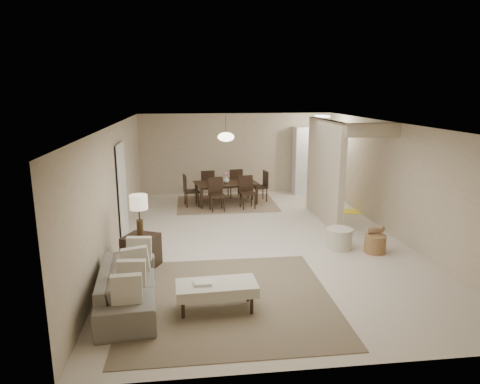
{
  "coord_description": "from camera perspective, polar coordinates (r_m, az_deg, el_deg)",
  "views": [
    {
      "loc": [
        -1.48,
        -8.74,
        3.15
      ],
      "look_at": [
        -0.42,
        0.12,
        1.05
      ],
      "focal_mm": 32.0,
      "sensor_mm": 36.0,
      "label": 1
    }
  ],
  "objects": [
    {
      "name": "dining_chairs",
      "position": [
        12.22,
        -1.84,
        0.48
      ],
      "size": [
        2.44,
        1.92,
        0.9
      ],
      "color": "black",
      "rests_on": "dining_rug"
    },
    {
      "name": "dining_table",
      "position": [
        12.25,
        -1.83,
        -0.16
      ],
      "size": [
        1.89,
        1.25,
        0.62
      ],
      "primitive_type": "imported",
      "rotation": [
        0.0,
        0.0,
        0.16
      ],
      "color": "black",
      "rests_on": "dining_rug"
    },
    {
      "name": "vase",
      "position": [
        12.17,
        -1.84,
        1.65
      ],
      "size": [
        0.2,
        0.2,
        0.17
      ],
      "primitive_type": "imported",
      "rotation": [
        0.0,
        0.0,
        -0.23
      ],
      "color": "white",
      "rests_on": "dining_table"
    },
    {
      "name": "left_wall",
      "position": [
        9.07,
        -16.29,
        0.62
      ],
      "size": [
        0.0,
        9.0,
        9.0
      ],
      "primitive_type": "plane",
      "rotation": [
        1.57,
        0.0,
        1.57
      ],
      "color": "tan",
      "rests_on": "floor"
    },
    {
      "name": "round_pouf",
      "position": [
        9.05,
        13.09,
        -6.07
      ],
      "size": [
        0.54,
        0.54,
        0.42
      ],
      "primitive_type": "cylinder",
      "color": "beige",
      "rests_on": "floor"
    },
    {
      "name": "floor",
      "position": [
        9.41,
        2.66,
        -6.33
      ],
      "size": [
        9.0,
        9.0,
        0.0
      ],
      "primitive_type": "plane",
      "color": "beige",
      "rests_on": "ground"
    },
    {
      "name": "flush_light",
      "position": [
        12.54,
        10.9,
        9.86
      ],
      "size": [
        0.44,
        0.44,
        0.05
      ],
      "primitive_type": "cylinder",
      "color": "white",
      "rests_on": "ceiling"
    },
    {
      "name": "pantry_cabinet",
      "position": [
        13.61,
        9.65,
        4.18
      ],
      "size": [
        1.2,
        0.55,
        2.1
      ],
      "primitive_type": "cube",
      "color": "white",
      "rests_on": "floor"
    },
    {
      "name": "side_table",
      "position": [
        8.08,
        -13.01,
        -7.75
      ],
      "size": [
        0.73,
        0.73,
        0.61
      ],
      "primitive_type": "cube",
      "rotation": [
        0.0,
        0.0,
        -0.43
      ],
      "color": "black",
      "rests_on": "floor"
    },
    {
      "name": "wicker_basket",
      "position": [
        9.03,
        17.56,
        -6.6
      ],
      "size": [
        0.48,
        0.48,
        0.36
      ],
      "primitive_type": "cylinder",
      "rotation": [
        0.0,
        0.0,
        0.13
      ],
      "color": "olive",
      "rests_on": "floor"
    },
    {
      "name": "back_wall",
      "position": [
        13.46,
        -0.43,
        5.13
      ],
      "size": [
        6.0,
        0.0,
        6.0
      ],
      "primitive_type": "plane",
      "rotation": [
        1.57,
        0.0,
        0.0
      ],
      "color": "tan",
      "rests_on": "floor"
    },
    {
      "name": "ceiling",
      "position": [
        8.89,
        2.84,
        9.04
      ],
      "size": [
        9.0,
        9.0,
        0.0
      ],
      "primitive_type": "plane",
      "rotation": [
        3.14,
        0.0,
        0.0
      ],
      "color": "white",
      "rests_on": "back_wall"
    },
    {
      "name": "sofa",
      "position": [
        6.77,
        -14.71,
        -12.11
      ],
      "size": [
        2.12,
        0.98,
        0.6
      ],
      "primitive_type": "imported",
      "rotation": [
        0.0,
        0.0,
        1.66
      ],
      "color": "slate",
      "rests_on": "floor"
    },
    {
      "name": "yellow_mat",
      "position": [
        11.87,
        14.08,
        -2.52
      ],
      "size": [
        0.88,
        0.64,
        0.01
      ],
      "primitive_type": "cube",
      "rotation": [
        0.0,
        0.0,
        -0.22
      ],
      "color": "yellow",
      "rests_on": "floor"
    },
    {
      "name": "right_wall",
      "position": [
        10.0,
        19.96,
        1.49
      ],
      "size": [
        0.0,
        9.0,
        9.0
      ],
      "primitive_type": "plane",
      "rotation": [
        1.57,
        0.0,
        -1.57
      ],
      "color": "tan",
      "rests_on": "floor"
    },
    {
      "name": "living_rug",
      "position": [
        6.85,
        -1.55,
        -14.08
      ],
      "size": [
        3.2,
        3.2,
        0.01
      ],
      "primitive_type": "cube",
      "color": "brown",
      "rests_on": "floor"
    },
    {
      "name": "table_lamp",
      "position": [
        7.81,
        -13.34,
        -1.8
      ],
      "size": [
        0.32,
        0.32,
        0.76
      ],
      "color": "#43331C",
      "rests_on": "side_table"
    },
    {
      "name": "ottoman_bench",
      "position": [
        6.42,
        -3.14,
        -12.74
      ],
      "size": [
        1.21,
        0.6,
        0.42
      ],
      "rotation": [
        0.0,
        0.0,
        0.05
      ],
      "color": "beige",
      "rests_on": "living_rug"
    },
    {
      "name": "doorway",
      "position": [
        9.69,
        -15.47,
        0.06
      ],
      "size": [
        0.04,
        0.9,
        2.04
      ],
      "primitive_type": "cube",
      "color": "black",
      "rests_on": "floor"
    },
    {
      "name": "pendant_light",
      "position": [
        11.98,
        -1.89,
        7.35
      ],
      "size": [
        0.46,
        0.46,
        0.71
      ],
      "color": "#43331C",
      "rests_on": "ceiling"
    },
    {
      "name": "partition",
      "position": [
        10.68,
        11.2,
        2.75
      ],
      "size": [
        0.15,
        2.5,
        2.5
      ],
      "primitive_type": "cube",
      "color": "tan",
      "rests_on": "floor"
    },
    {
      "name": "dining_rug",
      "position": [
        12.33,
        -1.82,
        -1.53
      ],
      "size": [
        2.8,
        2.1,
        0.01
      ],
      "primitive_type": "cube",
      "color": "#8A7055",
      "rests_on": "floor"
    }
  ]
}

